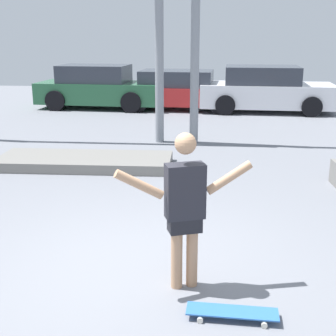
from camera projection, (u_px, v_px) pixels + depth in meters
The scene contains 7 objects.
ground_plane at pixel (136, 268), 5.11m from camera, with size 36.00×36.00×0.00m, color slate.
skateboarder at pixel (185, 204), 4.52m from camera, with size 1.32×0.52×1.59m.
skateboard at pixel (232, 312), 4.20m from camera, with size 0.83×0.28×0.08m.
manual_pad at pixel (85, 161), 9.04m from camera, with size 3.33×1.21×0.19m, color slate.
parked_car_green at pixel (98, 88), 16.00m from camera, with size 4.26×2.07×1.46m.
parked_car_red at pixel (180, 90), 15.75m from camera, with size 4.42×2.08×1.30m.
parked_car_white at pixel (265, 90), 15.29m from camera, with size 4.34×2.17×1.47m.
Camera 1 is at (0.77, -4.56, 2.47)m, focal length 50.00 mm.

